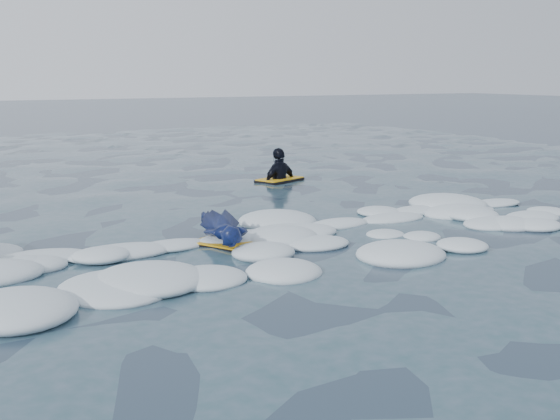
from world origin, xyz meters
The scene contains 4 objects.
ground centered at (0.00, 0.00, 0.00)m, with size 120.00×120.00×0.00m, color #182539.
foam_band centered at (0.00, 1.03, 0.00)m, with size 12.00×3.10×0.30m, color silver, non-canonical shape.
prone_woman_unit centered at (-0.24, 1.24, 0.21)m, with size 0.99×1.68×0.41m.
waiting_rider_unit centered at (3.12, 5.87, -0.05)m, with size 1.19×0.93×1.58m.
Camera 1 is at (-3.98, -7.21, 2.26)m, focal length 45.00 mm.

